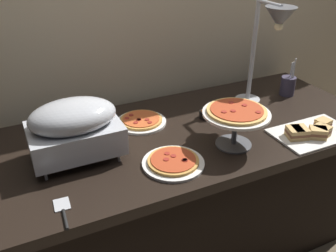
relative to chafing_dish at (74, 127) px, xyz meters
The scene contains 12 objects.
ground_plane 1.08m from the chafing_dish, ahead, with size 8.00×8.00×0.00m, color brown.
back_wall 0.82m from the chafing_dish, 41.52° to the left, with size 4.40×0.04×2.40m, color #C6B593.
buffet_table 0.78m from the chafing_dish, ahead, with size 1.90×0.84×0.76m.
chafing_dish is the anchor object (origin of this frame).
heat_lamp 1.06m from the chafing_dish, ahead, with size 0.15×0.31×0.56m.
pizza_plate_front 0.44m from the chafing_dish, 32.80° to the right, with size 0.26×0.26×0.03m.
pizza_plate_center 0.43m from the chafing_dish, 25.68° to the left, with size 0.25×0.25×0.03m.
pizza_plate_raised_stand 0.70m from the chafing_dish, 16.70° to the right, with size 0.30×0.30×0.19m.
sandwich_platter 1.10m from the chafing_dish, 15.57° to the right, with size 0.39×0.25×0.06m.
sauce_cup_near 0.71m from the chafing_dish, ahead, with size 0.07×0.07×0.04m.
utensil_holder 1.28m from the chafing_dish, ahead, with size 0.08×0.08×0.23m.
serving_spatula 0.38m from the chafing_dish, 111.96° to the right, with size 0.06×0.17×0.01m.
Camera 1 is at (-0.79, -1.38, 1.65)m, focal length 39.43 mm.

